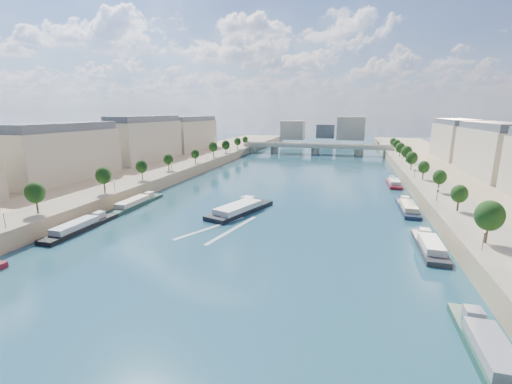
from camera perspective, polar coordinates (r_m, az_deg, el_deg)
The scene contains 16 objects.
ground at distance 135.25m, azimuth 3.97°, elevation -0.52°, with size 700.00×700.00×0.00m, color #0C2C38.
quay_left at distance 164.41m, azimuth -21.43°, elevation 1.96°, with size 44.00×520.00×5.00m, color #9E8460.
quay_right at distance 140.03m, azimuth 34.25°, elevation -1.31°, with size 44.00×520.00×5.00m, color #9E8460.
pave_left at distance 155.49m, azimuth -17.07°, elevation 2.65°, with size 14.00×520.00×0.10m, color gray.
pave_right at distance 135.28m, azimuth 28.39°, elevation 0.08°, with size 14.00×520.00×0.10m, color gray.
trees_left at distance 155.25m, azimuth -16.18°, elevation 4.73°, with size 4.80×268.80×8.26m.
trees_right at distance 143.48m, azimuth 27.00°, elevation 3.13°, with size 4.80×268.80×8.26m.
lamps_left at distance 144.35m, azimuth -17.73°, elevation 2.92°, with size 0.36×200.36×4.28m.
lamps_right at distance 138.60m, azimuth 26.27°, elevation 1.75°, with size 0.36×200.36×4.28m.
buildings_left at distance 179.83m, azimuth -22.89°, elevation 7.24°, with size 16.00×226.00×23.20m.
skyline at distance 349.46m, azimuth 11.88°, elevation 10.18°, with size 79.00×42.00×22.00m.
bridge at distance 267.39m, azimuth 9.88°, elevation 7.31°, with size 112.00×12.00×8.15m.
tour_barge at distance 112.14m, azimuth -2.67°, elevation -2.88°, with size 16.54×28.57×3.77m.
wake at distance 97.56m, azimuth -5.70°, elevation -6.07°, with size 16.08×25.65×0.04m.
moored_barges_left at distance 96.51m, azimuth -34.11°, elevation -8.11°, with size 5.00×121.74×3.60m.
moored_barges_right at distance 91.30m, azimuth 27.12°, elevation -8.38°, with size 5.00×167.23×3.60m.
Camera 1 is at (25.78, -28.76, 32.36)m, focal length 24.00 mm.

